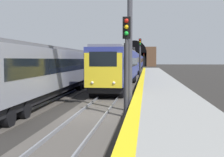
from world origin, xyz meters
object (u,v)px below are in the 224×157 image
railway_signal_near (127,57)px  railway_signal_mid (140,55)px  overhead_signal_gantry (58,14)px  train_adjacent_platform (94,65)px  train_main_approaching (132,63)px  railway_signal_far (144,59)px

railway_signal_near → railway_signal_mid: 29.82m
railway_signal_mid → overhead_signal_gantry: size_ratio=0.72×
train_adjacent_platform → overhead_signal_gantry: size_ratio=7.13×
train_main_approaching → overhead_signal_gantry: bearing=-1.6°
railway_signal_mid → railway_signal_far: bearing=-180.0°
train_adjacent_platform → railway_signal_near: bearing=-167.7°
train_main_approaching → railway_signal_near: (-44.34, -1.79, 0.75)m
railway_signal_near → railway_signal_far: railway_signal_near is taller
train_adjacent_platform → railway_signal_near: railway_signal_near is taller
train_main_approaching → railway_signal_mid: railway_signal_mid is taller
train_adjacent_platform → railway_signal_far: bearing=-6.5°
railway_signal_near → railway_signal_far: 92.99m
railway_signal_far → railway_signal_near: bearing=0.0°
railway_signal_far → train_main_approaching: bearing=-2.1°
train_adjacent_platform → railway_signal_mid: size_ratio=9.95×
railway_signal_mid → overhead_signal_gantry: 28.33m
railway_signal_far → overhead_signal_gantry: (-91.16, 3.96, 2.54)m
train_main_approaching → railway_signal_near: 44.38m
railway_signal_mid → train_adjacent_platform: bearing=-54.4°
train_main_approaching → train_adjacent_platform: size_ratio=1.30×
railway_signal_far → overhead_signal_gantry: 91.28m
railway_signal_mid → railway_signal_far: 63.18m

